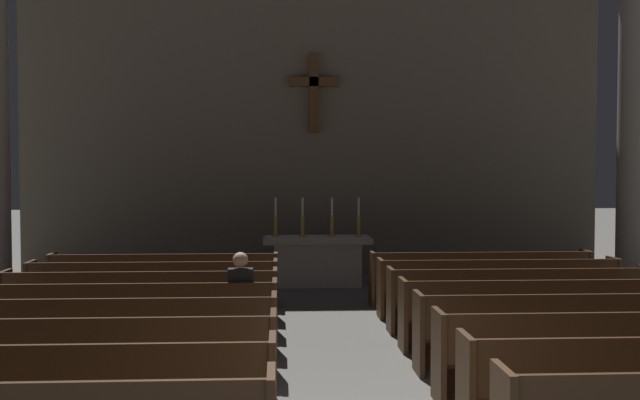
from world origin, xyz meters
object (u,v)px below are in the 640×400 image
at_px(pew_right_row_3, 623,354).
at_px(altar, 317,260).
at_px(pew_left_row_2, 45,395).
at_px(pew_right_row_6, 520,299).
at_px(column_right_second, 633,138).
at_px(pew_left_row_3, 80,362).
at_px(pew_left_row_4, 106,337).
at_px(pew_right_row_5, 547,313).
at_px(candlestick_inner_left, 303,224).
at_px(pew_right_row_8, 480,278).
at_px(pew_right_row_4, 580,331).
at_px(candlestick_inner_right, 332,224).
at_px(candlestick_outer_right, 359,224).
at_px(pew_left_row_5, 125,318).
at_px(pew_left_row_7, 154,290).
at_px(pew_left_row_6, 141,303).
at_px(lone_worshipper, 241,300).
at_px(pew_right_row_7, 498,287).
at_px(pew_left_row_8, 164,280).
at_px(candlestick_outer_left, 276,224).

xyz_separation_m(pew_right_row_3, altar, (-2.75, 7.83, 0.06)).
bearing_deg(pew_left_row_2, pew_right_row_6, 38.66).
height_order(pew_left_row_2, column_right_second, column_right_second).
height_order(pew_left_row_3, pew_left_row_4, same).
relative_size(pew_right_row_5, pew_right_row_6, 1.00).
distance_m(column_right_second, candlestick_inner_left, 6.66).
bearing_deg(pew_right_row_6, pew_right_row_8, 90.00).
relative_size(pew_left_row_2, altar, 1.77).
bearing_deg(pew_right_row_6, pew_left_row_2, -141.34).
relative_size(pew_left_row_2, pew_right_row_4, 1.00).
bearing_deg(candlestick_inner_right, candlestick_outer_right, 0.00).
xyz_separation_m(pew_left_row_5, pew_left_row_7, (0.00, 2.20, 0.00)).
height_order(pew_right_row_5, pew_right_row_6, same).
bearing_deg(pew_right_row_3, column_right_second, 63.75).
bearing_deg(candlestick_inner_right, candlestick_inner_left, 180.00).
xyz_separation_m(pew_left_row_6, pew_right_row_6, (5.50, 0.00, 0.00)).
relative_size(pew_left_row_3, pew_left_row_5, 1.00).
xyz_separation_m(pew_right_row_5, candlestick_inner_left, (-3.05, 5.63, 0.79)).
bearing_deg(lone_worshipper, candlestick_inner_right, 74.27).
distance_m(pew_right_row_6, column_right_second, 5.32).
relative_size(pew_left_row_5, pew_right_row_7, 1.00).
bearing_deg(pew_right_row_7, candlestick_outer_right, 118.97).
distance_m(pew_left_row_8, altar, 3.61).
distance_m(altar, candlestick_outer_left, 1.13).
distance_m(pew_right_row_6, altar, 5.30).
distance_m(pew_left_row_3, candlestick_outer_right, 8.66).
bearing_deg(pew_right_row_3, pew_left_row_6, 149.04).
distance_m(pew_left_row_3, pew_right_row_7, 7.04).
bearing_deg(pew_right_row_5, pew_right_row_6, 90.00).
xyz_separation_m(pew_right_row_4, candlestick_inner_left, (-3.05, 6.73, 0.79)).
bearing_deg(altar, pew_left_row_2, -107.11).
bearing_deg(pew_right_row_6, candlestick_inner_left, 123.94).
relative_size(pew_left_row_2, column_right_second, 0.63).
distance_m(pew_left_row_4, candlestick_outer_left, 7.04).
bearing_deg(pew_left_row_4, pew_left_row_2, -90.00).
bearing_deg(pew_right_row_5, pew_left_row_2, -149.04).
height_order(pew_right_row_4, pew_right_row_6, same).
distance_m(pew_left_row_4, pew_right_row_5, 5.61).
height_order(pew_left_row_6, pew_right_row_4, same).
bearing_deg(pew_left_row_7, pew_left_row_8, 90.00).
distance_m(column_right_second, candlestick_outer_right, 5.58).
height_order(pew_left_row_7, pew_right_row_3, same).
bearing_deg(pew_left_row_2, altar, 72.89).
bearing_deg(altar, candlestick_inner_right, 0.00).
relative_size(pew_left_row_6, altar, 1.77).
distance_m(pew_left_row_6, column_right_second, 9.73).
height_order(pew_left_row_3, pew_left_row_6, same).
height_order(pew_right_row_3, lone_worshipper, lone_worshipper).
distance_m(pew_left_row_4, pew_right_row_3, 5.61).
xyz_separation_m(pew_left_row_2, pew_left_row_7, (0.00, 5.50, 0.00)).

